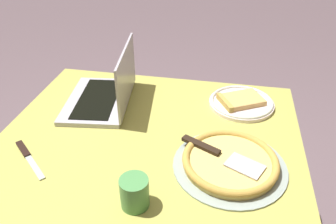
{
  "coord_description": "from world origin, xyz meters",
  "views": [
    {
      "loc": [
        -0.24,
        0.89,
        1.45
      ],
      "look_at": [
        -0.05,
        -0.07,
        0.8
      ],
      "focal_mm": 35.64,
      "sensor_mm": 36.0,
      "label": 1
    }
  ],
  "objects_px": {
    "pizza_plate": "(241,102)",
    "laptop": "(107,93)",
    "drink_cup": "(135,192)",
    "dining_table": "(150,152)",
    "pizza_tray": "(230,162)",
    "table_knife": "(27,156)"
  },
  "relations": [
    {
      "from": "pizza_plate",
      "to": "laptop",
      "type": "bearing_deg",
      "value": 9.04
    },
    {
      "from": "drink_cup",
      "to": "dining_table",
      "type": "bearing_deg",
      "value": -83.63
    },
    {
      "from": "dining_table",
      "to": "pizza_tray",
      "type": "xyz_separation_m",
      "value": [
        -0.28,
        0.1,
        0.09
      ]
    },
    {
      "from": "laptop",
      "to": "drink_cup",
      "type": "bearing_deg",
      "value": 117.22
    },
    {
      "from": "pizza_plate",
      "to": "table_knife",
      "type": "bearing_deg",
      "value": 33.48
    },
    {
      "from": "drink_cup",
      "to": "laptop",
      "type": "bearing_deg",
      "value": -62.78
    },
    {
      "from": "dining_table",
      "to": "drink_cup",
      "type": "height_order",
      "value": "drink_cup"
    },
    {
      "from": "pizza_plate",
      "to": "table_knife",
      "type": "relative_size",
      "value": 1.45
    },
    {
      "from": "pizza_tray",
      "to": "drink_cup",
      "type": "xyz_separation_m",
      "value": [
        0.24,
        0.2,
        0.03
      ]
    },
    {
      "from": "laptop",
      "to": "pizza_plate",
      "type": "relative_size",
      "value": 1.47
    },
    {
      "from": "pizza_plate",
      "to": "pizza_tray",
      "type": "xyz_separation_m",
      "value": [
        0.03,
        0.37,
        0.01
      ]
    },
    {
      "from": "dining_table",
      "to": "pizza_plate",
      "type": "distance_m",
      "value": 0.41
    },
    {
      "from": "pizza_plate",
      "to": "drink_cup",
      "type": "xyz_separation_m",
      "value": [
        0.27,
        0.56,
        0.03
      ]
    },
    {
      "from": "pizza_plate",
      "to": "table_knife",
      "type": "distance_m",
      "value": 0.8
    },
    {
      "from": "pizza_plate",
      "to": "pizza_tray",
      "type": "height_order",
      "value": "pizza_tray"
    },
    {
      "from": "laptop",
      "to": "pizza_tray",
      "type": "distance_m",
      "value": 0.57
    },
    {
      "from": "dining_table",
      "to": "pizza_tray",
      "type": "relative_size",
      "value": 2.96
    },
    {
      "from": "dining_table",
      "to": "laptop",
      "type": "xyz_separation_m",
      "value": [
        0.21,
        -0.18,
        0.12
      ]
    },
    {
      "from": "laptop",
      "to": "drink_cup",
      "type": "relative_size",
      "value": 4.13
    },
    {
      "from": "dining_table",
      "to": "table_knife",
      "type": "bearing_deg",
      "value": 26.68
    },
    {
      "from": "pizza_tray",
      "to": "table_knife",
      "type": "distance_m",
      "value": 0.64
    },
    {
      "from": "pizza_plate",
      "to": "pizza_tray",
      "type": "bearing_deg",
      "value": 85.13
    }
  ]
}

